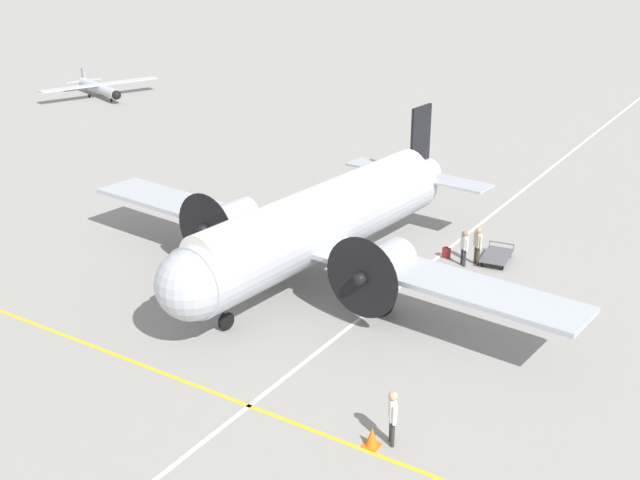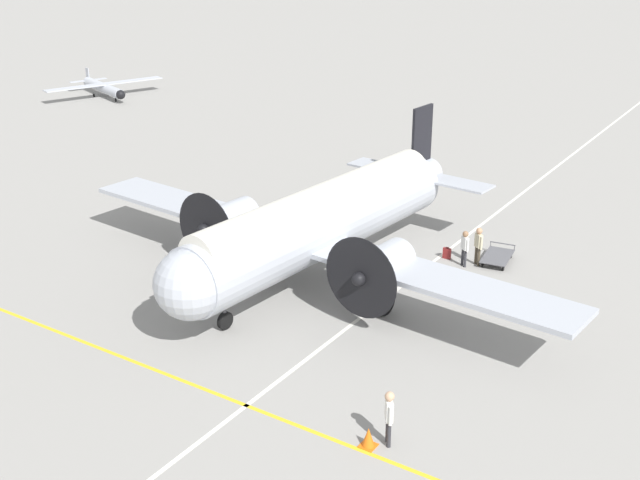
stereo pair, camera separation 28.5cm
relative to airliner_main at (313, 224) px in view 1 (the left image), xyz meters
name	(u,v)px [view 1 (the left image)]	position (x,y,z in m)	size (l,w,h in m)	color
ground_plane	(320,278)	(0.04, 0.46, -2.61)	(300.00, 300.00, 0.00)	gray
apron_line_eastwest	(171,376)	(0.04, -8.90, -2.61)	(120.00, 0.16, 0.01)	gold
apron_line_northsouth	(388,296)	(3.35, 0.46, -2.61)	(0.16, 120.00, 0.01)	silver
airliner_main	(313,224)	(0.00, 0.00, 0.00)	(23.81, 17.54, 6.08)	#ADB2BC
crew_foreground	(393,412)	(8.07, -8.20, -1.52)	(0.41, 0.51, 1.79)	#2D2D33
passenger_boarding	(478,242)	(5.11, 5.50, -1.54)	(0.49, 0.41, 1.76)	#473D2D
ramp_agent	(464,244)	(4.67, 5.03, -1.60)	(0.48, 0.38, 1.66)	#2D2D33
suitcase_near_door	(446,253)	(3.69, 5.40, -2.36)	(0.36, 0.13, 0.55)	maroon
baggage_cart	(497,256)	(5.76, 6.25, -2.34)	(1.44, 2.21, 0.56)	#56565B
light_aircraft_distant	(100,88)	(-35.67, 21.48, -1.79)	(7.74, 10.06, 1.99)	#B7BCC6
traffic_cone	(372,437)	(7.64, -8.61, -2.32)	(0.48, 0.48, 0.63)	orange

